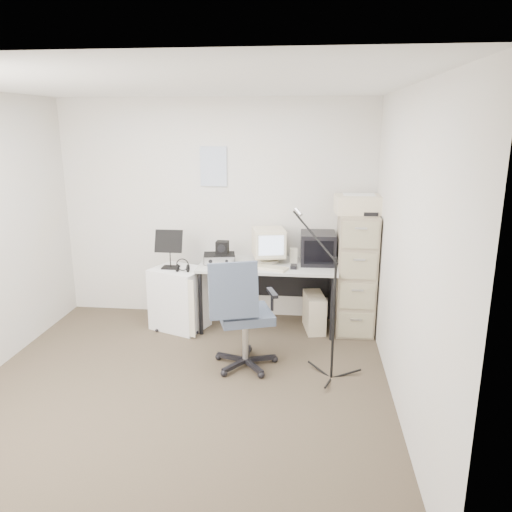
# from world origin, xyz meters

# --- Properties ---
(floor) EXTENTS (3.60, 3.60, 0.01)m
(floor) POSITION_xyz_m (0.00, 0.00, -0.01)
(floor) COLOR #3F3729
(floor) RESTS_ON ground
(ceiling) EXTENTS (3.60, 3.60, 0.01)m
(ceiling) POSITION_xyz_m (0.00, 0.00, 2.50)
(ceiling) COLOR white
(ceiling) RESTS_ON ground
(wall_back) EXTENTS (3.60, 0.02, 2.50)m
(wall_back) POSITION_xyz_m (0.00, 1.80, 1.25)
(wall_back) COLOR silver
(wall_back) RESTS_ON ground
(wall_front) EXTENTS (3.60, 0.02, 2.50)m
(wall_front) POSITION_xyz_m (0.00, -1.80, 1.25)
(wall_front) COLOR silver
(wall_front) RESTS_ON ground
(wall_right) EXTENTS (0.02, 3.60, 2.50)m
(wall_right) POSITION_xyz_m (1.80, 0.00, 1.25)
(wall_right) COLOR silver
(wall_right) RESTS_ON ground
(wall_calendar) EXTENTS (0.30, 0.02, 0.44)m
(wall_calendar) POSITION_xyz_m (-0.02, 1.79, 1.75)
(wall_calendar) COLOR white
(wall_calendar) RESTS_ON wall_back
(filing_cabinet) EXTENTS (0.40, 0.60, 1.30)m
(filing_cabinet) POSITION_xyz_m (1.58, 1.48, 0.65)
(filing_cabinet) COLOR gray
(filing_cabinet) RESTS_ON floor
(printer) EXTENTS (0.52, 0.37, 0.19)m
(printer) POSITION_xyz_m (1.58, 1.50, 1.39)
(printer) COLOR beige
(printer) RESTS_ON filing_cabinet
(desk) EXTENTS (1.50, 0.70, 0.73)m
(desk) POSITION_xyz_m (0.63, 1.45, 0.36)
(desk) COLOR beige
(desk) RESTS_ON floor
(crt_monitor) EXTENTS (0.41, 0.42, 0.37)m
(crt_monitor) POSITION_xyz_m (0.63, 1.54, 0.92)
(crt_monitor) COLOR beige
(crt_monitor) RESTS_ON desk
(crt_tv) EXTENTS (0.39, 0.41, 0.34)m
(crt_tv) POSITION_xyz_m (1.17, 1.55, 0.90)
(crt_tv) COLOR black
(crt_tv) RESTS_ON desk
(desk_speaker) EXTENTS (0.09, 0.09, 0.16)m
(desk_speaker) POSITION_xyz_m (0.90, 1.55, 0.81)
(desk_speaker) COLOR beige
(desk_speaker) RESTS_ON desk
(keyboard) EXTENTS (0.46, 0.29, 0.02)m
(keyboard) POSITION_xyz_m (0.64, 1.26, 0.74)
(keyboard) COLOR beige
(keyboard) RESTS_ON desk
(mouse) EXTENTS (0.07, 0.12, 0.03)m
(mouse) POSITION_xyz_m (0.91, 1.31, 0.75)
(mouse) COLOR black
(mouse) RESTS_ON desk
(radio_receiver) EXTENTS (0.38, 0.30, 0.10)m
(radio_receiver) POSITION_xyz_m (0.09, 1.45, 0.78)
(radio_receiver) COLOR black
(radio_receiver) RESTS_ON desk
(radio_speaker) EXTENTS (0.14, 0.13, 0.13)m
(radio_speaker) POSITION_xyz_m (0.12, 1.49, 0.89)
(radio_speaker) COLOR black
(radio_speaker) RESTS_ON radio_receiver
(papers) EXTENTS (0.28, 0.32, 0.02)m
(papers) POSITION_xyz_m (0.31, 1.28, 0.74)
(papers) COLOR white
(papers) RESTS_ON desk
(pc_tower) EXTENTS (0.26, 0.46, 0.41)m
(pc_tower) POSITION_xyz_m (1.15, 1.41, 0.20)
(pc_tower) COLOR beige
(pc_tower) RESTS_ON floor
(office_chair) EXTENTS (0.78, 0.78, 1.07)m
(office_chair) POSITION_xyz_m (0.50, 0.48, 0.53)
(office_chair) COLOR #2D3A4B
(office_chair) RESTS_ON floor
(side_cart) EXTENTS (0.67, 0.61, 0.68)m
(side_cart) POSITION_xyz_m (-0.34, 1.32, 0.34)
(side_cart) COLOR silver
(side_cart) RESTS_ON floor
(music_stand) EXTENTS (0.33, 0.24, 0.44)m
(music_stand) POSITION_xyz_m (-0.43, 1.33, 0.90)
(music_stand) COLOR black
(music_stand) RESTS_ON side_cart
(headphones) EXTENTS (0.19, 0.19, 0.03)m
(headphones) POSITION_xyz_m (-0.27, 1.21, 0.73)
(headphones) COLOR black
(headphones) RESTS_ON side_cart
(mic_stand) EXTENTS (0.03, 0.03, 1.47)m
(mic_stand) POSITION_xyz_m (1.30, 0.34, 0.74)
(mic_stand) COLOR black
(mic_stand) RESTS_ON floor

